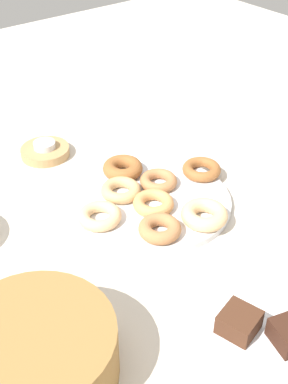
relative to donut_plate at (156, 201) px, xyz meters
The scene contains 15 objects.
ground_plane 0.01m from the donut_plate, ahead, with size 2.40×2.40×0.00m, color beige.
donut_plate is the anchor object (origin of this frame).
donut_0 0.04m from the donut_plate, 132.69° to the left, with size 0.08×0.08×0.02m, color tan.
donut_1 0.11m from the donut_plate, 144.97° to the left, with size 0.08×0.08×0.03m, color #B27547.
donut_2 0.07m from the donut_plate, 41.92° to the left, with size 0.08×0.08×0.02m, color tan.
donut_3 0.12m from the donut_plate, 165.39° to the right, with size 0.09×0.09×0.03m, color #EABC84.
donut_4 0.14m from the donut_plate, 86.20° to the right, with size 0.08×0.08×0.02m, color #995B2D.
donut_5 0.05m from the donut_plate, 46.06° to the right, with size 0.08×0.08×0.02m, color #B27547.
donut_6 0.13m from the donut_plate, 85.27° to the left, with size 0.08×0.08×0.02m, color #EABC84.
donut_7 0.12m from the donut_plate, ahead, with size 0.09×0.09×0.03m, color #995B2D.
cake_plate 0.37m from the donut_plate, 167.15° to the left, with size 0.22×0.22×0.02m, color silver.
brownie_far 0.35m from the donut_plate, 161.65° to the left, with size 0.05×0.05×0.03m, color #472819.
candle_holder 0.32m from the donut_plate, 15.71° to the left, with size 0.11×0.11×0.02m, color tan.
tealight 0.32m from the donut_plate, 15.71° to the left, with size 0.05×0.05×0.01m, color silver.
basket 0.43m from the donut_plate, 118.47° to the left, with size 0.23×0.23×0.09m, color olive.
Camera 1 is at (-0.63, 0.52, 0.63)m, focal length 47.44 mm.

